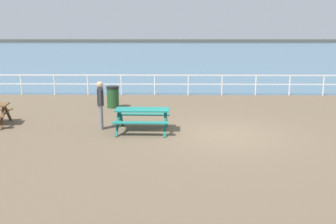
# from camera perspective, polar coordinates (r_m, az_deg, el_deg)

# --- Properties ---
(ground_plane) EXTENTS (30.00, 24.00, 0.20)m
(ground_plane) POSITION_cam_1_polar(r_m,az_deg,el_deg) (12.68, 8.43, -3.78)
(ground_plane) COLOR brown
(sea_band) EXTENTS (142.00, 90.00, 0.01)m
(sea_band) POSITION_cam_1_polar(r_m,az_deg,el_deg) (64.94, 2.30, 9.20)
(sea_band) COLOR #476B84
(sea_band) RESTS_ON ground
(distant_shoreline) EXTENTS (142.00, 6.00, 1.80)m
(distant_shoreline) POSITION_cam_1_polar(r_m,az_deg,el_deg) (107.90, 1.71, 10.38)
(distant_shoreline) COLOR #4C4C47
(distant_shoreline) RESTS_ON ground
(seaward_railing) EXTENTS (23.07, 0.07, 1.08)m
(seaward_railing) POSITION_cam_1_polar(r_m,az_deg,el_deg) (20.07, 5.62, 4.64)
(seaward_railing) COLOR white
(seaward_railing) RESTS_ON ground
(picnic_table_far_left) EXTENTS (1.83, 1.57, 0.80)m
(picnic_table_far_left) POSITION_cam_1_polar(r_m,az_deg,el_deg) (12.79, -3.87, -0.37)
(picnic_table_far_left) COLOR #1E7A70
(picnic_table_far_left) RESTS_ON ground
(visitor) EXTENTS (0.28, 0.52, 1.66)m
(visitor) POSITION_cam_1_polar(r_m,az_deg,el_deg) (13.21, -10.09, 1.48)
(visitor) COLOR slate
(visitor) RESTS_ON ground
(litter_bin) EXTENTS (0.55, 0.55, 0.95)m
(litter_bin) POSITION_cam_1_polar(r_m,az_deg,el_deg) (16.92, -8.27, 2.26)
(litter_bin) COLOR #1E4723
(litter_bin) RESTS_ON ground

